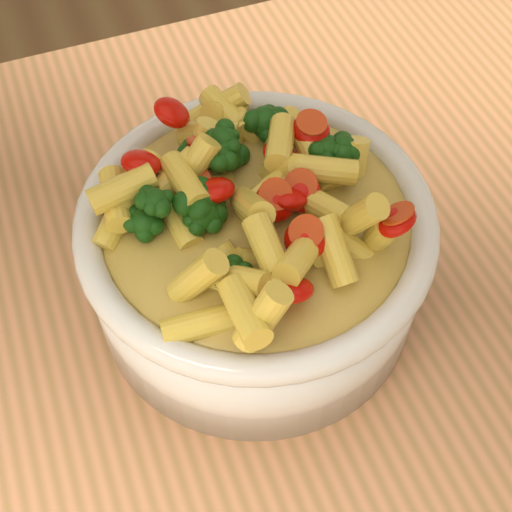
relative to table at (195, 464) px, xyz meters
name	(u,v)px	position (x,y,z in m)	size (l,w,h in m)	color
table	(195,464)	(0.00, 0.00, 0.00)	(1.20, 0.80, 0.90)	#BE7B51
serving_bowl	(256,255)	(0.08, 0.07, 0.15)	(0.23, 0.23, 0.10)	silver
pasta_salad	(256,195)	(0.08, 0.07, 0.21)	(0.18, 0.18, 0.04)	gold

